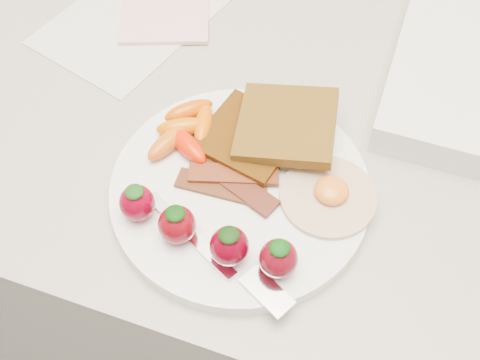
% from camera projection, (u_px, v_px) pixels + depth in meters
% --- Properties ---
extents(counter, '(2.00, 0.60, 0.90)m').
position_uv_depth(counter, '(262.00, 271.00, 1.08)').
color(counter, gray).
rests_on(counter, ground).
extents(plate, '(0.27, 0.27, 0.02)m').
position_uv_depth(plate, '(240.00, 190.00, 0.63)').
color(plate, white).
rests_on(plate, counter).
extents(toast_lower, '(0.11, 0.11, 0.01)m').
position_uv_depth(toast_lower, '(249.00, 137.00, 0.65)').
color(toast_lower, black).
rests_on(toast_lower, plate).
extents(toast_upper, '(0.12, 0.12, 0.02)m').
position_uv_depth(toast_upper, '(287.00, 125.00, 0.64)').
color(toast_upper, '#3B2309').
rests_on(toast_upper, toast_lower).
extents(fried_egg, '(0.10, 0.10, 0.02)m').
position_uv_depth(fried_egg, '(329.00, 195.00, 0.61)').
color(fried_egg, '#ECE8CE').
rests_on(fried_egg, plate).
extents(bacon_strips, '(0.11, 0.06, 0.01)m').
position_uv_depth(bacon_strips, '(231.00, 182.00, 0.62)').
color(bacon_strips, black).
rests_on(bacon_strips, plate).
extents(baby_carrots, '(0.08, 0.11, 0.02)m').
position_uv_depth(baby_carrots, '(186.00, 130.00, 0.65)').
color(baby_carrots, '#D06200').
rests_on(baby_carrots, plate).
extents(strawberries, '(0.18, 0.05, 0.05)m').
position_uv_depth(strawberries, '(206.00, 233.00, 0.56)').
color(strawberries, maroon).
rests_on(strawberries, plate).
extents(fork, '(0.18, 0.09, 0.00)m').
position_uv_depth(fork, '(224.00, 259.00, 0.57)').
color(fork, white).
rests_on(fork, plate).
extents(paper_sheet, '(0.22, 0.26, 0.00)m').
position_uv_depth(paper_sheet, '(130.00, 20.00, 0.79)').
color(paper_sheet, silver).
rests_on(paper_sheet, counter).
extents(notepad, '(0.17, 0.20, 0.01)m').
position_uv_depth(notepad, '(166.00, 0.00, 0.80)').
color(notepad, '#EBABB4').
rests_on(notepad, paper_sheet).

